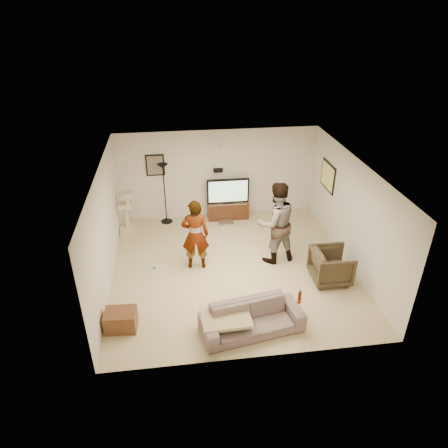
{
  "coord_description": "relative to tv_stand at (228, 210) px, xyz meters",
  "views": [
    {
      "loc": [
        -1.24,
        -7.76,
        5.53
      ],
      "look_at": [
        -0.17,
        0.2,
        1.07
      ],
      "focal_mm": 32.7,
      "sensor_mm": 36.0,
      "label": 1
    }
  ],
  "objects": [
    {
      "name": "side_table",
      "position": [
        -2.65,
        -4.2,
        -0.04
      ],
      "size": [
        0.61,
        0.48,
        0.39
      ],
      "primitive_type": "cube",
      "rotation": [
        0.0,
        0.0,
        -0.06
      ],
      "color": "#55311B",
      "rests_on": "floor"
    },
    {
      "name": "wall_right",
      "position": [
        2.5,
        -2.5,
        1.01
      ],
      "size": [
        0.04,
        5.5,
        2.5
      ],
      "primitive_type": "cube",
      "color": "silver",
      "rests_on": "floor"
    },
    {
      "name": "wall_left",
      "position": [
        -3.0,
        -2.5,
        1.01
      ],
      "size": [
        0.04,
        5.5,
        2.5
      ],
      "primitive_type": "cube",
      "color": "silver",
      "rests_on": "floor"
    },
    {
      "name": "wall_front",
      "position": [
        -0.25,
        -5.25,
        1.01
      ],
      "size": [
        5.5,
        0.04,
        2.5
      ],
      "primitive_type": "cube",
      "color": "silver",
      "rests_on": "floor"
    },
    {
      "name": "ceiling",
      "position": [
        -0.25,
        -2.5,
        2.27
      ],
      "size": [
        5.5,
        5.5,
        0.02
      ],
      "primitive_type": "cube",
      "color": "white",
      "rests_on": "wall_back"
    },
    {
      "name": "console_box",
      "position": [
        -0.11,
        -0.4,
        -0.2
      ],
      "size": [
        0.4,
        0.3,
        0.07
      ],
      "primitive_type": "cube",
      "color": "#B9B8BD",
      "rests_on": "floor"
    },
    {
      "name": "wall_back",
      "position": [
        -0.25,
        0.25,
        1.01
      ],
      "size": [
        5.5,
        0.04,
        2.5
      ],
      "primitive_type": "cube",
      "color": "silver",
      "rests_on": "floor"
    },
    {
      "name": "cat_tree",
      "position": [
        -2.78,
        -0.53,
        0.37
      ],
      "size": [
        0.4,
        0.4,
        1.21
      ],
      "primitive_type": "cube",
      "rotation": [
        0.0,
        0.0,
        -0.02
      ],
      "color": "#C5B595",
      "rests_on": "floor"
    },
    {
      "name": "sofa",
      "position": [
        -0.2,
        -4.59,
        0.04
      ],
      "size": [
        2.02,
        1.07,
        0.56
      ],
      "primitive_type": "imported",
      "rotation": [
        0.0,
        0.0,
        0.17
      ],
      "color": "#6E5B56",
      "rests_on": "floor"
    },
    {
      "name": "tv",
      "position": [
        0.0,
        0.0,
        0.59
      ],
      "size": [
        1.18,
        0.08,
        0.7
      ],
      "primitive_type": "cube",
      "color": "black",
      "rests_on": "tv_stand"
    },
    {
      "name": "beer_bottle",
      "position": [
        0.68,
        -4.59,
        0.45
      ],
      "size": [
        0.06,
        0.06,
        0.25
      ],
      "primitive_type": "cylinder",
      "color": "#421D06",
      "rests_on": "sofa"
    },
    {
      "name": "armchair",
      "position": [
        1.83,
        -3.26,
        0.14
      ],
      "size": [
        0.85,
        0.83,
        0.76
      ],
      "primitive_type": "imported",
      "rotation": [
        0.0,
        0.0,
        1.55
      ],
      "color": "#3B301F",
      "rests_on": "floor"
    },
    {
      "name": "floor_lamp",
      "position": [
        -1.75,
        -0.04,
        0.62
      ],
      "size": [
        0.32,
        0.32,
        1.71
      ],
      "primitive_type": "cylinder",
      "color": "black",
      "rests_on": "floor"
    },
    {
      "name": "picture_back",
      "position": [
        -1.95,
        0.23,
        1.36
      ],
      "size": [
        0.42,
        0.03,
        0.52
      ],
      "primitive_type": "cube",
      "color": "#6B5D52",
      "rests_on": "wall_back"
    },
    {
      "name": "wall_speaker",
      "position": [
        -0.25,
        0.19,
        1.14
      ],
      "size": [
        0.25,
        0.1,
        0.1
      ],
      "primitive_type": "cube",
      "color": "black",
      "rests_on": "wall_back"
    },
    {
      "name": "wall_clock",
      "position": [
        -0.25,
        0.22,
        1.86
      ],
      "size": [
        0.26,
        0.04,
        0.26
      ],
      "primitive_type": "cylinder",
      "rotation": [
        1.57,
        0.0,
        0.0
      ],
      "color": "white",
      "rests_on": "wall_back"
    },
    {
      "name": "floor",
      "position": [
        -0.25,
        -2.5,
        -0.25
      ],
      "size": [
        5.5,
        5.5,
        0.02
      ],
      "primitive_type": "cube",
      "color": "tan",
      "rests_on": "ground"
    },
    {
      "name": "toy_ball",
      "position": [
        -2.06,
        -2.31,
        -0.21
      ],
      "size": [
        0.06,
        0.06,
        0.06
      ],
      "primitive_type": "sphere",
      "color": "#0AA78D",
      "rests_on": "floor"
    },
    {
      "name": "person_right",
      "position": [
        0.78,
        -2.29,
        0.76
      ],
      "size": [
        1.11,
        0.95,
        2.0
      ],
      "primitive_type": "imported",
      "rotation": [
        0.0,
        0.0,
        3.36
      ],
      "color": "#304C7F",
      "rests_on": "floor"
    },
    {
      "name": "throw_blanket",
      "position": [
        -0.69,
        -4.59,
        0.14
      ],
      "size": [
        0.93,
        0.74,
        0.06
      ],
      "primitive_type": "cube",
      "rotation": [
        0.0,
        0.0,
        0.04
      ],
      "color": "tan",
      "rests_on": "sofa"
    },
    {
      "name": "tv_stand",
      "position": [
        0.0,
        0.0,
        0.0
      ],
      "size": [
        1.15,
        0.45,
        0.48
      ],
      "primitive_type": "cube",
      "color": "#381C0E",
      "rests_on": "floor"
    },
    {
      "name": "tv_screen",
      "position": [
        0.0,
        -0.04,
        0.59
      ],
      "size": [
        1.08,
        0.01,
        0.62
      ],
      "primitive_type": "cube",
      "color": "#43F474",
      "rests_on": "tv"
    },
    {
      "name": "person_left",
      "position": [
        -1.08,
        -2.34,
        0.62
      ],
      "size": [
        0.66,
        0.46,
        1.71
      ],
      "primitive_type": "imported",
      "rotation": [
        0.0,
        0.0,
        3.06
      ],
      "color": "gray",
      "rests_on": "floor"
    },
    {
      "name": "picture_right",
      "position": [
        2.48,
        -0.9,
        1.26
      ],
      "size": [
        0.03,
        0.78,
        0.62
      ],
      "primitive_type": "cube",
      "color": "#F7E67A",
      "rests_on": "wall_right"
    }
  ]
}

